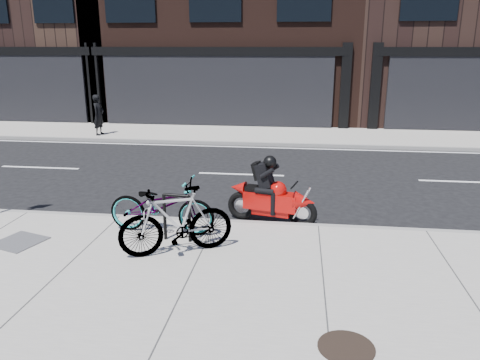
# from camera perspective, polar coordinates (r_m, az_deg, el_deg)

# --- Properties ---
(ground) EXTENTS (120.00, 120.00, 0.00)m
(ground) POSITION_cam_1_polar(r_m,az_deg,el_deg) (11.20, -1.13, -2.01)
(ground) COLOR black
(ground) RESTS_ON ground
(sidewalk_near) EXTENTS (60.00, 6.00, 0.13)m
(sidewalk_near) POSITION_cam_1_polar(r_m,az_deg,el_deg) (6.68, -7.56, -14.77)
(sidewalk_near) COLOR gray
(sidewalk_near) RESTS_ON ground
(sidewalk_far) EXTENTS (60.00, 3.50, 0.13)m
(sidewalk_far) POSITION_cam_1_polar(r_m,az_deg,el_deg) (18.66, 2.33, 5.52)
(sidewalk_far) COLOR gray
(sidewalk_far) RESTS_ON ground
(bike_rack) EXTENTS (0.52, 0.11, 0.87)m
(bike_rack) POSITION_cam_1_polar(r_m,az_deg,el_deg) (8.30, -7.71, -4.04)
(bike_rack) COLOR black
(bike_rack) RESTS_ON sidewalk_near
(bicycle_front) EXTENTS (2.03, 0.80, 1.05)m
(bicycle_front) POSITION_cam_1_polar(r_m,az_deg,el_deg) (8.71, -9.54, -3.06)
(bicycle_front) COLOR gray
(bicycle_front) RESTS_ON sidewalk_near
(bicycle_rear) EXTENTS (1.95, 1.27, 1.14)m
(bicycle_rear) POSITION_cam_1_polar(r_m,az_deg,el_deg) (7.79, -7.81, -4.95)
(bicycle_rear) COLOR gray
(bicycle_rear) RESTS_ON sidewalk_near
(motorcycle) EXTENTS (1.86, 0.77, 1.41)m
(motorcycle) POSITION_cam_1_polar(r_m,az_deg,el_deg) (9.38, 4.33, -2.01)
(motorcycle) COLOR black
(motorcycle) RESTS_ON ground
(pedestrian) EXTENTS (0.43, 0.60, 1.55)m
(pedestrian) POSITION_cam_1_polar(r_m,az_deg,el_deg) (19.01, -16.86, 7.61)
(pedestrian) COLOR black
(pedestrian) RESTS_ON sidewalk_far
(manhole_cover) EXTENTS (0.88, 0.88, 0.02)m
(manhole_cover) POSITION_cam_1_polar(r_m,az_deg,el_deg) (5.84, 12.82, -19.26)
(manhole_cover) COLOR black
(manhole_cover) RESTS_ON sidewalk_near
(utility_grate) EXTENTS (0.94, 0.94, 0.02)m
(utility_grate) POSITION_cam_1_polar(r_m,az_deg,el_deg) (9.21, -25.33, -6.81)
(utility_grate) COLOR #454447
(utility_grate) RESTS_ON sidewalk_near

